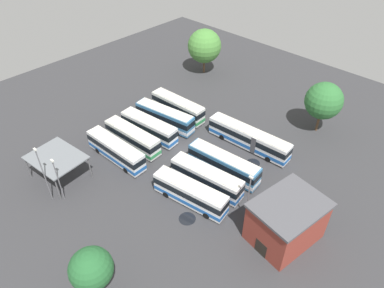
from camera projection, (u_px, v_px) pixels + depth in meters
ground_plane at (184, 153)px, 59.65m from camera, size 94.89×94.89×0.00m
bus_row0_slot0 at (249, 138)px, 59.74m from camera, size 15.11×3.46×3.61m
bus_row0_slot2 at (224, 164)px, 54.64m from camera, size 12.21×3.64×3.61m
bus_row0_slot3 at (207, 178)px, 52.23m from camera, size 11.71×3.99×3.61m
bus_row0_slot4 at (190, 193)px, 49.86m from camera, size 11.56×4.28×3.61m
bus_row1_slot0 at (178, 107)px, 67.39m from camera, size 11.66×2.99×3.61m
bus_row1_slot1 at (165, 117)px, 64.68m from camera, size 12.03×4.30×3.61m
bus_row1_slot2 at (149, 127)px, 62.18m from camera, size 11.47×3.68×3.61m
bus_row1_slot3 at (132, 137)px, 59.92m from camera, size 11.26×3.16×3.61m
bus_row1_slot4 at (116, 150)px, 57.28m from camera, size 11.86×2.91×3.61m
depot_building at (286, 221)px, 44.39m from camera, size 8.24×9.98×6.32m
maintenance_shelter at (56, 158)px, 52.64m from camera, size 8.65×7.19×4.16m
lamp_post_far_corner at (43, 173)px, 48.30m from camera, size 0.56×0.28×9.49m
lamp_post_by_building at (248, 196)px, 46.31m from camera, size 0.56×0.28×7.66m
lamp_post_mid_lot at (58, 178)px, 49.00m from camera, size 0.56×0.28×7.47m
tree_north_edge at (324, 101)px, 60.83m from camera, size 6.50×6.50×9.53m
tree_west_edge at (91, 269)px, 37.07m from camera, size 4.76×4.76×7.47m
tree_south_edge at (204, 46)px, 78.57m from camera, size 7.47×7.47×10.14m
puddle_near_shelter at (253, 163)px, 57.69m from camera, size 2.20×2.20×0.01m
puddle_between_rows at (186, 105)px, 71.54m from camera, size 2.37×2.37×0.01m
puddle_back_corner at (187, 219)px, 48.69m from camera, size 2.37×2.37×0.01m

